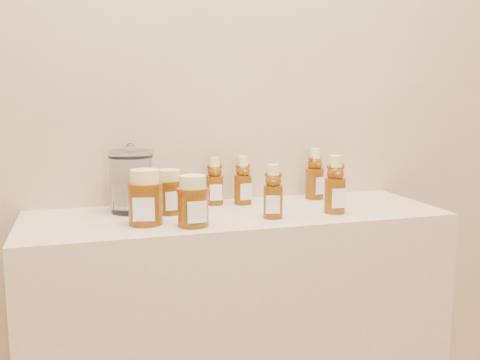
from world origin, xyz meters
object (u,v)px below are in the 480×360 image
object	(u,v)px
honey_jar_left	(145,197)
bear_bottle_front_left	(273,188)
display_table	(237,358)
bear_bottle_back_left	(215,178)
glass_canister	(131,179)

from	to	relation	value
honey_jar_left	bear_bottle_front_left	bearing A→B (deg)	8.39
honey_jar_left	display_table	bearing A→B (deg)	26.18
bear_bottle_back_left	honey_jar_left	bearing A→B (deg)	-134.94
display_table	bear_bottle_back_left	size ratio (longest dim) A/B	7.22
bear_bottle_back_left	glass_canister	size ratio (longest dim) A/B	0.85
display_table	glass_canister	distance (m)	0.63
honey_jar_left	bear_bottle_back_left	bearing A→B (deg)	52.53
display_table	honey_jar_left	bearing A→B (deg)	-166.57
bear_bottle_back_left	bear_bottle_front_left	size ratio (longest dim) A/B	0.99
bear_bottle_back_left	display_table	bearing A→B (deg)	-70.66
glass_canister	display_table	bearing A→B (deg)	-18.46
bear_bottle_front_left	honey_jar_left	distance (m)	0.35
display_table	bear_bottle_back_left	xyz separation A→B (m)	(-0.03, 0.13, 0.53)
display_table	honey_jar_left	distance (m)	0.59
bear_bottle_front_left	honey_jar_left	world-z (taller)	bear_bottle_front_left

